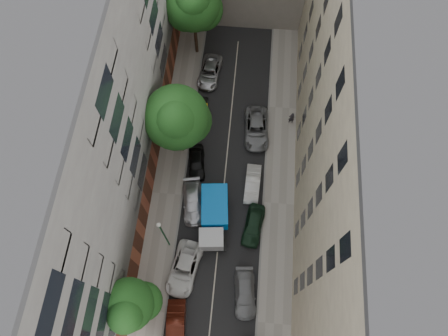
# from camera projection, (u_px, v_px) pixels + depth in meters

# --- Properties ---
(ground) EXTENTS (120.00, 120.00, 0.00)m
(ground) POSITION_uv_depth(u_px,v_px,m) (223.00, 199.00, 39.29)
(ground) COLOR #4C4C49
(ground) RESTS_ON ground
(road_surface) EXTENTS (8.00, 44.00, 0.02)m
(road_surface) POSITION_uv_depth(u_px,v_px,m) (223.00, 199.00, 39.28)
(road_surface) COLOR black
(road_surface) RESTS_ON ground
(sidewalk_left) EXTENTS (3.00, 44.00, 0.15)m
(sidewalk_left) POSITION_uv_depth(u_px,v_px,m) (167.00, 194.00, 39.42)
(sidewalk_left) COLOR gray
(sidewalk_left) RESTS_ON ground
(sidewalk_right) EXTENTS (3.00, 44.00, 0.15)m
(sidewalk_right) POSITION_uv_depth(u_px,v_px,m) (279.00, 204.00, 39.01)
(sidewalk_right) COLOR gray
(sidewalk_right) RESTS_ON ground
(building_left) EXTENTS (8.00, 44.00, 20.00)m
(building_left) POSITION_uv_depth(u_px,v_px,m) (79.00, 143.00, 30.54)
(building_left) COLOR #4C4947
(building_left) RESTS_ON ground
(building_right) EXTENTS (8.00, 44.00, 20.00)m
(building_right) POSITION_uv_depth(u_px,v_px,m) (369.00, 167.00, 29.72)
(building_right) COLOR beige
(building_right) RESTS_ON ground
(tarp_truck) EXTENTS (2.90, 6.11, 2.72)m
(tarp_truck) POSITION_uv_depth(u_px,v_px,m) (214.00, 217.00, 37.00)
(tarp_truck) COLOR black
(tarp_truck) RESTS_ON ground
(car_left_1) EXTENTS (1.91, 4.50, 1.44)m
(car_left_1) POSITION_uv_depth(u_px,v_px,m) (176.00, 326.00, 33.92)
(car_left_1) COLOR #49180E
(car_left_1) RESTS_ON ground
(car_left_2) EXTENTS (3.24, 5.50, 1.44)m
(car_left_2) POSITION_uv_depth(u_px,v_px,m) (184.00, 269.00, 35.86)
(car_left_2) COLOR silver
(car_left_2) RESTS_ON ground
(car_left_3) EXTENTS (2.72, 5.00, 1.38)m
(car_left_3) POSITION_uv_depth(u_px,v_px,m) (193.00, 202.00, 38.43)
(car_left_3) COLOR silver
(car_left_3) RESTS_ON ground
(car_left_4) EXTENTS (2.15, 4.17, 1.36)m
(car_left_4) POSITION_uv_depth(u_px,v_px,m) (197.00, 162.00, 40.14)
(car_left_4) COLOR black
(car_left_4) RESTS_ON ground
(car_left_5) EXTENTS (1.62, 4.19, 1.36)m
(car_left_5) POSITION_uv_depth(u_px,v_px,m) (200.00, 114.00, 42.39)
(car_left_5) COLOR black
(car_left_5) RESTS_ON ground
(car_left_6) EXTENTS (2.73, 5.04, 1.34)m
(car_left_6) POSITION_uv_depth(u_px,v_px,m) (210.00, 72.00, 44.62)
(car_left_6) COLOR #AEAEB3
(car_left_6) RESTS_ON ground
(car_right_1) EXTENTS (2.30, 4.66, 1.30)m
(car_right_1) POSITION_uv_depth(u_px,v_px,m) (245.00, 293.00, 35.06)
(car_right_1) COLOR slate
(car_right_1) RESTS_ON ground
(car_right_2) EXTENTS (2.32, 4.45, 1.45)m
(car_right_2) POSITION_uv_depth(u_px,v_px,m) (253.00, 225.00, 37.46)
(car_right_2) COLOR black
(car_right_2) RESTS_ON ground
(car_right_3) EXTENTS (1.53, 4.10, 1.34)m
(car_right_3) POSITION_uv_depth(u_px,v_px,m) (252.00, 184.00, 39.21)
(car_right_3) COLOR silver
(car_right_3) RESTS_ON ground
(car_right_4) EXTENTS (2.86, 5.48, 1.47)m
(car_right_4) POSITION_uv_depth(u_px,v_px,m) (256.00, 129.00, 41.63)
(car_right_4) COLOR slate
(car_right_4) RESTS_ON ground
(tree_near) EXTENTS (4.52, 4.12, 8.11)m
(tree_near) POSITION_uv_depth(u_px,v_px,m) (129.00, 307.00, 29.79)
(tree_near) COLOR #382619
(tree_near) RESTS_ON sidewalk_left
(tree_mid) EXTENTS (6.11, 5.96, 9.41)m
(tree_mid) POSITION_uv_depth(u_px,v_px,m) (177.00, 120.00, 35.64)
(tree_mid) COLOR #382619
(tree_mid) RESTS_ON sidewalk_left
(tree_far) EXTENTS (5.90, 5.71, 10.37)m
(tree_far) POSITION_uv_depth(u_px,v_px,m) (194.00, 5.00, 39.99)
(tree_far) COLOR #382619
(tree_far) RESTS_ON sidewalk_left
(lamp_post) EXTENTS (0.36, 0.36, 6.94)m
(lamp_post) POSITION_uv_depth(u_px,v_px,m) (163.00, 233.00, 33.44)
(lamp_post) COLOR #164F28
(lamp_post) RESTS_ON sidewalk_left
(pedestrian) EXTENTS (0.65, 0.45, 1.72)m
(pedestrian) POSITION_uv_depth(u_px,v_px,m) (292.00, 118.00, 41.84)
(pedestrian) COLOR black
(pedestrian) RESTS_ON sidewalk_right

